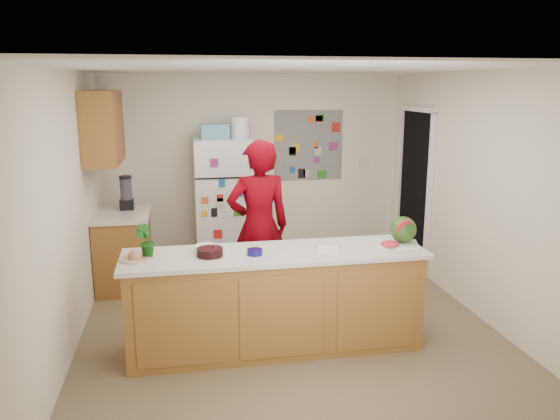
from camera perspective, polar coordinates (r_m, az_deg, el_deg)
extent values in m
cube|color=brown|center=(5.66, 0.65, -11.79)|extent=(4.00, 4.50, 0.02)
cube|color=beige|center=(7.45, -2.70, 4.39)|extent=(4.00, 0.02, 2.50)
cube|color=beige|center=(5.26, -21.34, -0.11)|extent=(0.02, 4.50, 2.50)
cube|color=beige|center=(5.97, 19.96, 1.48)|extent=(0.02, 4.50, 2.50)
cube|color=white|center=(5.14, 0.72, 14.65)|extent=(4.00, 4.50, 0.02)
cube|color=black|center=(7.27, 13.94, 1.97)|extent=(0.03, 0.85, 2.04)
cube|color=brown|center=(4.99, -0.50, -9.63)|extent=(2.60, 0.62, 0.88)
cube|color=silver|center=(4.84, -0.51, -4.60)|extent=(2.68, 0.70, 0.04)
cube|color=brown|center=(6.71, -16.01, -4.26)|extent=(0.60, 0.80, 0.86)
cube|color=silver|center=(6.60, -16.25, -0.52)|extent=(0.64, 0.84, 0.04)
cube|color=brown|center=(6.41, -18.04, 8.23)|extent=(0.35, 1.00, 0.80)
cube|color=silver|center=(7.10, -5.84, 0.63)|extent=(0.75, 0.70, 1.70)
cube|color=#5999B2|center=(6.96, -6.85, 8.18)|extent=(0.35, 0.28, 0.18)
cube|color=slate|center=(7.53, 3.00, 6.78)|extent=(0.95, 0.01, 0.95)
imported|color=#5F0009|center=(5.66, -2.25, -1.83)|extent=(0.72, 0.52, 1.83)
cylinder|color=black|center=(6.76, -15.77, 1.65)|extent=(0.14, 0.14, 0.38)
cube|color=white|center=(5.16, 12.15, -3.45)|extent=(0.43, 0.37, 0.01)
sphere|color=#285E1C|center=(5.17, 12.74, -1.99)|extent=(0.24, 0.24, 0.24)
cylinder|color=red|center=(5.08, 11.40, -3.49)|extent=(0.16, 0.16, 0.02)
cylinder|color=black|center=(4.74, -7.33, -4.38)|extent=(0.23, 0.23, 0.07)
cylinder|color=silver|center=(4.86, -7.81, -4.00)|extent=(0.21, 0.21, 0.06)
cylinder|color=#0F0D5A|center=(4.74, -2.65, -4.40)|extent=(0.16, 0.16, 0.05)
cylinder|color=#B4AC89|center=(4.76, -14.90, -4.98)|extent=(0.34, 0.34, 0.02)
cube|color=silver|center=(4.91, 5.00, -4.02)|extent=(0.23, 0.21, 0.02)
cube|color=slate|center=(5.07, 12.30, -3.77)|extent=(0.09, 0.06, 0.01)
imported|color=#173D0C|center=(4.78, -13.89, -3.17)|extent=(0.18, 0.16, 0.28)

